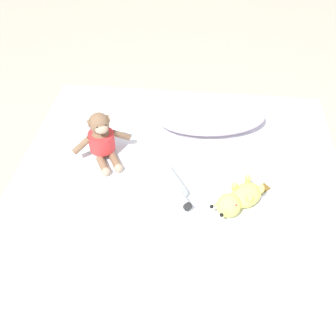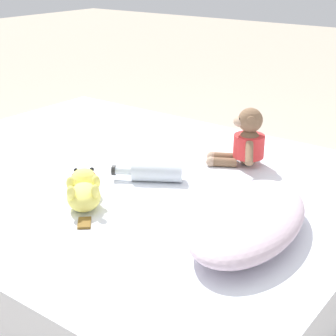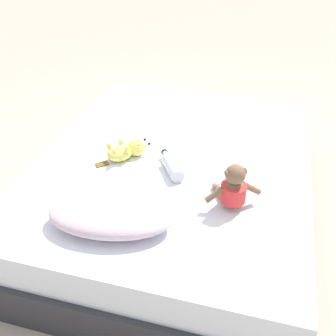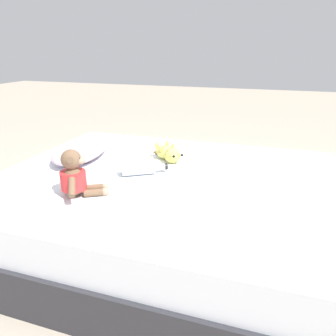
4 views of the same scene
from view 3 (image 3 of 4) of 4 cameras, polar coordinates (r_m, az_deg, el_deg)
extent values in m
plane|color=#B7A893|center=(2.52, 0.97, -6.47)|extent=(16.00, 16.00, 0.00)
cube|color=#2D2D33|center=(2.45, 0.99, -4.36)|extent=(1.55, 1.96, 0.24)
cube|color=white|center=(2.32, 1.05, -0.26)|extent=(1.50, 1.90, 0.19)
ellipsoid|color=silver|center=(1.79, -8.33, -6.82)|extent=(0.61, 0.38, 0.11)
ellipsoid|color=brown|center=(1.89, 9.43, -3.66)|extent=(0.15, 0.14, 0.15)
cylinder|color=red|center=(1.88, 9.44, -3.54)|extent=(0.17, 0.17, 0.09)
sphere|color=brown|center=(1.82, 9.75, -0.91)|extent=(0.10, 0.10, 0.10)
ellipsoid|color=tan|center=(1.86, 9.25, -0.39)|extent=(0.08, 0.07, 0.04)
sphere|color=black|center=(1.84, 8.80, -0.10)|extent=(0.01, 0.01, 0.01)
sphere|color=black|center=(1.85, 9.84, 0.05)|extent=(0.01, 0.01, 0.01)
cylinder|color=brown|center=(1.80, 8.45, -0.80)|extent=(0.02, 0.03, 0.03)
cylinder|color=brown|center=(1.83, 11.10, -0.39)|extent=(0.02, 0.03, 0.03)
cylinder|color=brown|center=(1.85, 6.71, -3.90)|extent=(0.10, 0.07, 0.08)
cylinder|color=brown|center=(1.92, 12.10, -2.96)|extent=(0.10, 0.07, 0.08)
cylinder|color=brown|center=(1.98, 7.44, -3.48)|extent=(0.08, 0.10, 0.04)
cylinder|color=brown|center=(2.00, 9.05, -3.20)|extent=(0.08, 0.10, 0.04)
sphere|color=tan|center=(2.02, 6.94, -2.64)|extent=(0.04, 0.04, 0.04)
sphere|color=tan|center=(2.04, 8.52, -2.38)|extent=(0.04, 0.04, 0.04)
ellipsoid|color=#EAE066|center=(2.23, -7.01, 2.13)|extent=(0.18, 0.18, 0.08)
sphere|color=#EAE066|center=(2.26, -4.65, 2.99)|extent=(0.10, 0.10, 0.10)
cone|color=#EAE066|center=(2.29, -4.01, 3.79)|extent=(0.07, 0.06, 0.05)
sphere|color=black|center=(2.30, -3.39, 4.14)|extent=(0.02, 0.02, 0.02)
cone|color=#EAE066|center=(2.25, -3.38, 3.17)|extent=(0.07, 0.06, 0.05)
sphere|color=black|center=(2.26, -2.75, 3.52)|extent=(0.02, 0.02, 0.02)
sphere|color=red|center=(2.27, -5.01, 3.92)|extent=(0.02, 0.02, 0.02)
sphere|color=red|center=(2.23, -4.35, 3.25)|extent=(0.02, 0.02, 0.02)
ellipsoid|color=#EAE066|center=(2.26, -6.81, 3.64)|extent=(0.04, 0.04, 0.05)
ellipsoid|color=#EAE066|center=(2.19, -5.92, 2.67)|extent=(0.04, 0.04, 0.05)
ellipsoid|color=#EAE066|center=(2.23, -8.53, 3.10)|extent=(0.04, 0.04, 0.05)
ellipsoid|color=#EAE066|center=(2.17, -7.76, 2.20)|extent=(0.04, 0.04, 0.05)
cube|color=brown|center=(2.22, -9.53, 0.55)|extent=(0.08, 0.08, 0.01)
cylinder|color=silver|center=(2.11, 0.70, 0.05)|extent=(0.16, 0.20, 0.07)
cylinder|color=silver|center=(2.20, -0.24, 1.79)|extent=(0.06, 0.07, 0.03)
cylinder|color=black|center=(2.24, -0.51, 2.29)|extent=(0.04, 0.03, 0.04)
camera|label=1|loc=(2.93, 5.54, 34.84)|focal=41.89mm
camera|label=2|loc=(1.98, -55.66, 6.58)|focal=56.37mm
camera|label=4|loc=(2.67, 41.11, 14.52)|focal=34.14mm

